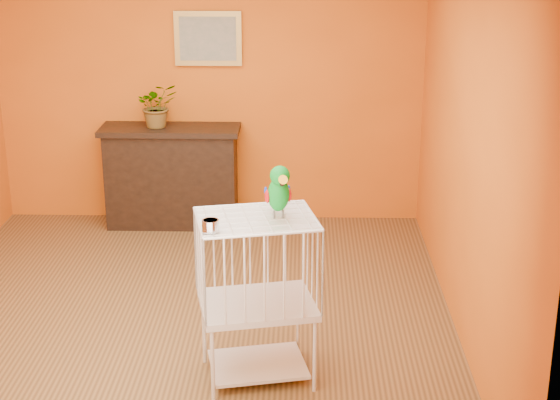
{
  "coord_description": "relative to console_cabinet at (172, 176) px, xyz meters",
  "views": [
    {
      "loc": [
        0.87,
        -5.68,
        2.9
      ],
      "look_at": [
        0.74,
        -0.81,
        1.23
      ],
      "focal_mm": 55.0,
      "sensor_mm": 36.0,
      "label": 1
    }
  ],
  "objects": [
    {
      "name": "framed_picture",
      "position": [
        0.36,
        0.19,
        1.27
      ],
      "size": [
        0.62,
        0.04,
        0.5
      ],
      "color": "#AD893D",
      "rests_on": "room_shell"
    },
    {
      "name": "console_cabinet",
      "position": [
        0.0,
        0.0,
        0.0
      ],
      "size": [
        1.29,
        0.46,
        0.96
      ],
      "color": "black",
      "rests_on": "ground"
    },
    {
      "name": "parrot",
      "position": [
        1.09,
        -2.79,
        0.79
      ],
      "size": [
        0.18,
        0.31,
        0.34
      ],
      "rotation": [
        0.0,
        0.0,
        0.25
      ],
      "color": "#59544C",
      "rests_on": "birdcage"
    },
    {
      "name": "room_shell",
      "position": [
        0.36,
        -2.02,
        1.1
      ],
      "size": [
        4.5,
        4.5,
        4.5
      ],
      "color": "orange",
      "rests_on": "ground"
    },
    {
      "name": "potted_plant",
      "position": [
        -0.11,
        0.04,
        0.64
      ],
      "size": [
        0.5,
        0.52,
        0.32
      ],
      "primitive_type": "imported",
      "rotation": [
        0.0,
        0.0,
        0.39
      ],
      "color": "#26722D",
      "rests_on": "console_cabinet"
    },
    {
      "name": "birdcage",
      "position": [
        0.96,
        -2.8,
        0.09
      ],
      "size": [
        0.81,
        0.69,
        1.1
      ],
      "rotation": [
        0.0,
        0.0,
        0.22
      ],
      "color": "beige",
      "rests_on": "ground"
    },
    {
      "name": "ground",
      "position": [
        0.36,
        -2.02,
        -0.48
      ],
      "size": [
        4.5,
        4.5,
        0.0
      ],
      "primitive_type": "plane",
      "color": "brown",
      "rests_on": "ground"
    },
    {
      "name": "feed_cup",
      "position": [
        0.7,
        -3.04,
        0.66
      ],
      "size": [
        0.1,
        0.1,
        0.07
      ],
      "primitive_type": "cylinder",
      "color": "silver",
      "rests_on": "birdcage"
    }
  ]
}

